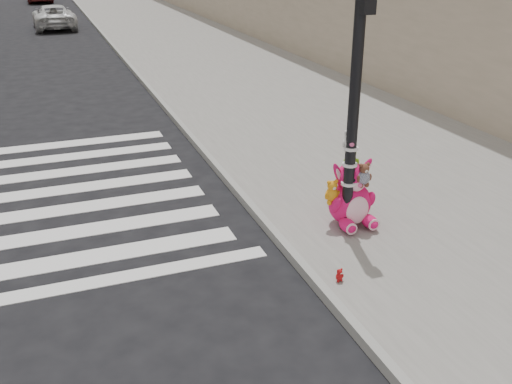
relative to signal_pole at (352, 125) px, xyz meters
name	(u,v)px	position (x,y,z in m)	size (l,w,h in m)	color
ground	(217,345)	(-2.61, -1.82, -1.78)	(120.00, 120.00, 0.00)	black
sidewalk_near	(282,96)	(2.39, 8.18, -1.71)	(7.00, 80.00, 0.14)	slate
curb_edge	(165,107)	(-1.06, 8.18, -1.71)	(0.12, 80.00, 0.15)	gray
signal_pole	(352,125)	(0.00, 0.00, 0.00)	(0.68, 0.50, 4.00)	black
pink_bunny	(351,198)	(0.13, 0.10, -1.21)	(0.75, 0.77, 1.06)	#E31360
red_teddy	(339,275)	(-0.81, -1.32, -1.55)	(0.13, 0.09, 0.19)	#B31114
car_white_near	(54,17)	(-3.12, 26.14, -1.17)	(2.04, 4.43, 1.23)	silver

